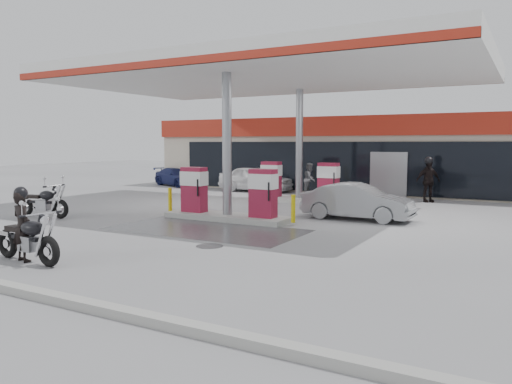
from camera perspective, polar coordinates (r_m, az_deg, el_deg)
ground at (r=15.66m, az=-7.23°, el=-4.12°), size 90.00×90.00×0.00m
wet_patch at (r=15.37m, az=-5.72°, el=-4.28°), size 6.00×3.00×0.00m
drain_cover at (r=12.91m, az=-5.33°, el=-6.17°), size 0.70×0.70×0.01m
store_building at (r=29.80m, az=11.26°, el=4.31°), size 22.00×8.22×4.00m
canopy at (r=19.85m, az=1.40°, el=13.25°), size 16.00×10.02×5.51m
pump_island_near at (r=17.19m, az=-3.30°, el=-0.82°), size 5.14×1.30×1.78m
pump_island_far at (r=22.46m, az=4.94°, el=0.68°), size 5.14×1.30×1.78m
main_motorcycle at (r=12.15m, az=-24.58°, el=-4.99°), size 2.23×0.85×1.14m
biker_main at (r=12.27m, az=-25.15°, el=-3.57°), size 0.64×0.48×1.58m
parked_motorcycle at (r=19.19m, az=-23.15°, el=-1.17°), size 2.27×0.87×1.17m
sedan_white at (r=27.11m, az=-0.02°, el=1.53°), size 4.16×1.81×1.39m
attendant at (r=25.27m, az=6.17°, el=1.48°), size 0.69×0.85×1.64m
hatchback_silver at (r=17.54m, az=11.50°, el=-1.07°), size 3.82×1.38×1.25m
parked_car_left at (r=31.11m, az=-8.98°, el=1.72°), size 4.11×2.87×1.11m
parked_car_right at (r=26.90m, az=19.06°, el=0.87°), size 4.25×2.65×1.10m
biker_walking at (r=23.51m, az=19.07°, el=1.21°), size 1.17×1.06×1.91m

